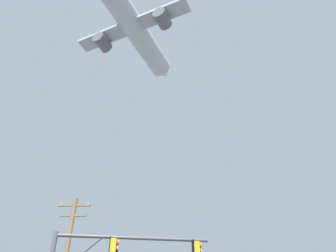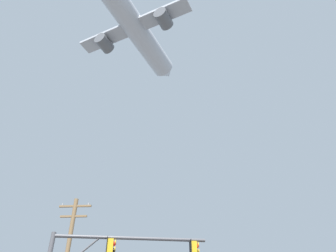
% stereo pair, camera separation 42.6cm
% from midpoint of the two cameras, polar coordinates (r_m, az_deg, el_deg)
% --- Properties ---
extents(airplane, '(17.07, 22.10, 6.24)m').
position_cam_midpoint_polar(airplane, '(48.50, -5.69, 17.21)').
color(airplane, '#B7BCC6').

